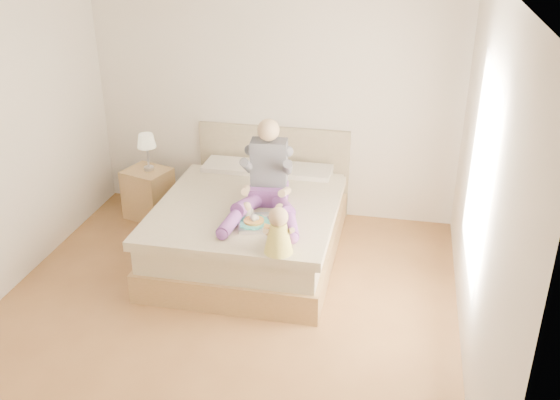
% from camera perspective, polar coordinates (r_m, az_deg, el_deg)
% --- Properties ---
extents(room, '(4.02, 4.22, 2.71)m').
position_cam_1_polar(room, '(4.79, -5.01, 4.65)').
color(room, brown).
rests_on(room, ground).
extents(bed, '(1.70, 2.18, 1.00)m').
position_cam_1_polar(bed, '(6.25, -2.53, -2.10)').
color(bed, olive).
rests_on(bed, ground).
extents(nightstand, '(0.56, 0.52, 0.56)m').
position_cam_1_polar(nightstand, '(7.12, -11.92, 0.60)').
color(nightstand, olive).
rests_on(nightstand, ground).
extents(lamp, '(0.20, 0.20, 0.41)m').
position_cam_1_polar(lamp, '(6.90, -12.11, 5.13)').
color(lamp, silver).
rests_on(lamp, nightstand).
extents(adult, '(0.72, 1.05, 0.85)m').
position_cam_1_polar(adult, '(5.79, -1.21, 1.54)').
color(adult, '#64327E').
rests_on(adult, bed).
extents(tray, '(0.55, 0.47, 0.13)m').
position_cam_1_polar(tray, '(5.57, -1.43, -1.94)').
color(tray, silver).
rests_on(tray, bed).
extents(baby, '(0.28, 0.36, 0.40)m').
position_cam_1_polar(baby, '(5.08, -0.15, -3.10)').
color(baby, gold).
rests_on(baby, bed).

